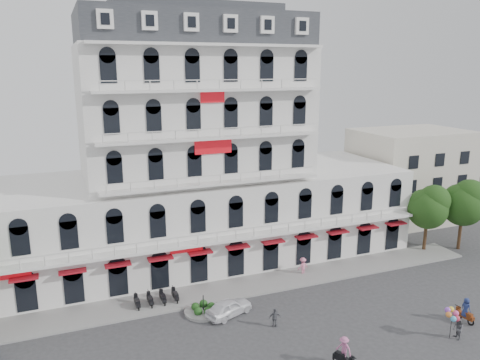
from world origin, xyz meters
name	(u,v)px	position (x,y,z in m)	size (l,w,h in m)	color
ground	(266,343)	(0.00, 0.00, 0.00)	(120.00, 120.00, 0.00)	#38383A
sidewalk	(225,290)	(0.00, 9.00, 0.08)	(53.00, 4.00, 0.16)	gray
main_building	(195,166)	(0.00, 18.00, 9.96)	(45.00, 15.00, 25.80)	silver
flank_building_east	(409,175)	(30.00, 20.00, 6.00)	(14.00, 10.00, 12.00)	beige
traffic_island	(203,310)	(-3.00, 6.00, 0.26)	(3.20, 3.20, 1.60)	gray
parked_scooter_row	(157,305)	(-6.35, 8.80, 0.00)	(4.40, 1.80, 1.10)	black
tree_east_inner	(429,206)	(24.05, 9.98, 5.21)	(4.40, 4.37, 7.57)	#382314
tree_east_outer	(464,201)	(28.05, 8.98, 5.55)	(4.65, 4.65, 8.05)	#382314
parked_car	(229,307)	(-1.15, 4.87, 0.71)	(1.67, 4.16, 1.42)	white
rider_east	(466,310)	(16.13, -3.10, 1.03)	(0.61, 1.70, 2.10)	brown
rider_center	(344,351)	(3.77, -4.40, 1.20)	(1.09, 1.59, 2.26)	black
pedestrian_mid	(275,318)	(1.60, 1.85, 0.80)	(0.93, 0.39, 1.60)	slate
pedestrian_right	(303,266)	(8.33, 9.50, 0.89)	(1.15, 0.66, 1.77)	pink
balloon_vendor	(456,324)	(13.47, -4.65, 1.27)	(1.40, 1.31, 2.45)	#585A60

